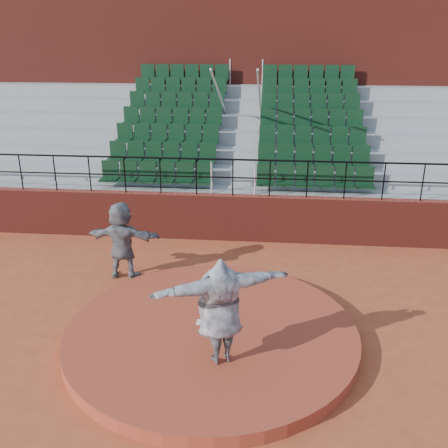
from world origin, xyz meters
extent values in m
plane|color=#A84726|center=(0.00, 0.00, 0.00)|extent=(90.00, 90.00, 0.00)
cylinder|color=#A33C24|center=(0.00, 0.00, 0.12)|extent=(5.50, 5.50, 0.25)
cube|color=white|center=(0.00, 0.15, 0.27)|extent=(0.60, 0.15, 0.03)
cube|color=maroon|center=(0.00, 5.00, 0.65)|extent=(24.00, 0.30, 1.30)
cylinder|color=black|center=(0.00, 5.00, 2.30)|extent=(24.00, 0.05, 0.05)
cylinder|color=black|center=(0.00, 5.00, 1.80)|extent=(24.00, 0.04, 0.04)
cylinder|color=black|center=(-6.00, 5.00, 1.80)|extent=(0.04, 0.04, 1.00)
cylinder|color=black|center=(-5.00, 5.00, 1.80)|extent=(0.04, 0.04, 1.00)
cylinder|color=black|center=(-4.00, 5.00, 1.80)|extent=(0.04, 0.04, 1.00)
cylinder|color=black|center=(-3.00, 5.00, 1.80)|extent=(0.04, 0.04, 1.00)
cylinder|color=black|center=(-2.00, 5.00, 1.80)|extent=(0.04, 0.04, 1.00)
cylinder|color=black|center=(-1.00, 5.00, 1.80)|extent=(0.04, 0.04, 1.00)
cylinder|color=black|center=(0.00, 5.00, 1.80)|extent=(0.04, 0.04, 1.00)
cylinder|color=black|center=(1.00, 5.00, 1.80)|extent=(0.04, 0.04, 1.00)
cylinder|color=black|center=(2.00, 5.00, 1.80)|extent=(0.04, 0.04, 1.00)
cylinder|color=black|center=(3.00, 5.00, 1.80)|extent=(0.04, 0.04, 1.00)
cylinder|color=black|center=(4.00, 5.00, 1.80)|extent=(0.04, 0.04, 1.00)
cylinder|color=black|center=(5.00, 5.00, 1.80)|extent=(0.04, 0.04, 1.00)
cube|color=gray|center=(0.00, 5.58, 0.65)|extent=(24.00, 0.85, 1.30)
cube|color=black|center=(-2.25, 5.59, 1.66)|extent=(3.30, 0.48, 0.72)
cube|color=black|center=(2.25, 5.59, 1.66)|extent=(3.30, 0.48, 0.72)
cube|color=gray|center=(0.00, 6.43, 0.85)|extent=(24.00, 0.85, 1.70)
cube|color=black|center=(-2.25, 6.44, 2.06)|extent=(3.30, 0.48, 0.72)
cube|color=black|center=(2.25, 6.44, 2.06)|extent=(3.30, 0.48, 0.72)
cube|color=gray|center=(0.00, 7.28, 1.05)|extent=(24.00, 0.85, 2.10)
cube|color=black|center=(-2.25, 7.29, 2.46)|extent=(3.30, 0.48, 0.72)
cube|color=black|center=(2.25, 7.29, 2.46)|extent=(3.30, 0.48, 0.72)
cube|color=gray|center=(0.00, 8.12, 1.25)|extent=(24.00, 0.85, 2.50)
cube|color=black|center=(-2.25, 8.13, 2.86)|extent=(3.30, 0.48, 0.72)
cube|color=black|center=(2.25, 8.13, 2.86)|extent=(3.30, 0.48, 0.72)
cube|color=gray|center=(0.00, 8.97, 1.45)|extent=(24.00, 0.85, 2.90)
cube|color=black|center=(-2.25, 8.98, 3.26)|extent=(3.30, 0.48, 0.72)
cube|color=black|center=(2.25, 8.98, 3.26)|extent=(3.30, 0.48, 0.72)
cube|color=gray|center=(0.00, 9.82, 1.65)|extent=(24.00, 0.85, 3.30)
cube|color=black|center=(-2.25, 9.83, 3.66)|extent=(3.30, 0.48, 0.72)
cube|color=black|center=(2.25, 9.83, 3.66)|extent=(3.30, 0.48, 0.72)
cube|color=gray|center=(0.00, 10.68, 1.85)|extent=(24.00, 0.85, 3.70)
cube|color=black|center=(-2.25, 10.69, 4.06)|extent=(3.30, 0.48, 0.72)
cube|color=black|center=(2.25, 10.69, 4.06)|extent=(3.30, 0.48, 0.72)
cylinder|color=silver|center=(-0.60, 8.12, 3.40)|extent=(0.06, 5.97, 2.46)
cylinder|color=silver|center=(0.60, 8.12, 3.40)|extent=(0.06, 5.97, 2.46)
cube|color=maroon|center=(0.00, 12.60, 3.55)|extent=(24.00, 3.00, 7.10)
imported|color=black|center=(0.26, -0.95, 1.20)|extent=(2.37, 1.55, 1.89)
imported|color=black|center=(-2.38, 2.42, 0.94)|extent=(1.76, 0.64, 1.87)
camera|label=1|loc=(1.01, -8.04, 5.42)|focal=40.00mm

